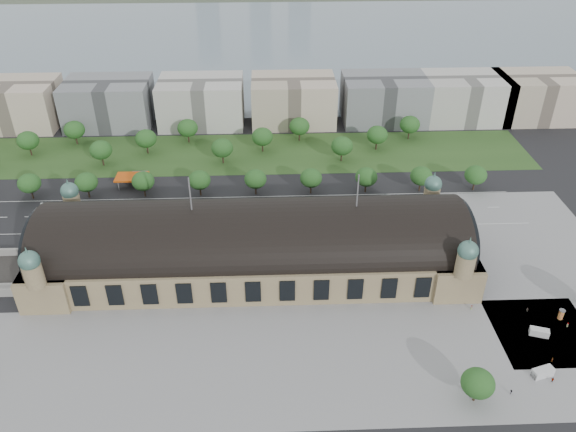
{
  "coord_description": "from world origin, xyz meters",
  "views": [
    {
      "loc": [
        5.87,
        -158.97,
        124.1
      ],
      "look_at": [
        12.49,
        12.75,
        14.0
      ],
      "focal_mm": 35.0,
      "sensor_mm": 36.0,
      "label": 1
    }
  ],
  "objects_px": {
    "traffic_car_4": "(274,221)",
    "advertising_column": "(561,314)",
    "parked_car_6": "(209,229)",
    "bus_mid": "(244,217)",
    "traffic_car_3": "(149,211)",
    "parked_car_1": "(139,231)",
    "traffic_car_1": "(68,205)",
    "parked_car_0": "(50,233)",
    "parked_car_4": "(139,232)",
    "bus_west": "(260,220)",
    "van_south": "(542,373)",
    "pedestrian_2": "(527,309)",
    "pedestrian_1": "(552,360)",
    "traffic_car_5": "(387,196)",
    "traffic_car_6": "(443,221)",
    "parked_car_5": "(125,237)",
    "traffic_car_2": "(105,218)",
    "van_east": "(538,332)",
    "pedestrian_5": "(568,325)",
    "pedestrian_0": "(471,307)",
    "pedestrian_4": "(511,392)",
    "parked_car_2": "(143,235)",
    "bus_east": "(309,215)",
    "petrol_station": "(136,177)",
    "pedestrian_3": "(553,380)",
    "parked_car_3": "(87,238)"
  },
  "relations": [
    {
      "from": "traffic_car_4",
      "to": "advertising_column",
      "type": "height_order",
      "value": "advertising_column"
    },
    {
      "from": "parked_car_0",
      "to": "pedestrian_4",
      "type": "relative_size",
      "value": 3.02
    },
    {
      "from": "pedestrian_3",
      "to": "parked_car_5",
      "type": "bearing_deg",
      "value": 1.44
    },
    {
      "from": "bus_west",
      "to": "van_east",
      "type": "bearing_deg",
      "value": -124.93
    },
    {
      "from": "traffic_car_3",
      "to": "bus_west",
      "type": "bearing_deg",
      "value": -103.42
    },
    {
      "from": "traffic_car_3",
      "to": "pedestrian_2",
      "type": "relative_size",
      "value": 3.07
    },
    {
      "from": "traffic_car_3",
      "to": "bus_east",
      "type": "relative_size",
      "value": 0.37
    },
    {
      "from": "parked_car_4",
      "to": "advertising_column",
      "type": "height_order",
      "value": "advertising_column"
    },
    {
      "from": "traffic_car_4",
      "to": "pedestrian_0",
      "type": "height_order",
      "value": "pedestrian_0"
    },
    {
      "from": "traffic_car_4",
      "to": "traffic_car_6",
      "type": "bearing_deg",
      "value": 82.43
    },
    {
      "from": "bus_west",
      "to": "bus_mid",
      "type": "xyz_separation_m",
      "value": [
        -6.48,
        2.39,
        -0.02
      ]
    },
    {
      "from": "traffic_car_1",
      "to": "parked_car_0",
      "type": "distance_m",
      "value": 20.36
    },
    {
      "from": "traffic_car_6",
      "to": "parked_car_4",
      "type": "height_order",
      "value": "same"
    },
    {
      "from": "traffic_car_3",
      "to": "traffic_car_4",
      "type": "bearing_deg",
      "value": -101.92
    },
    {
      "from": "pedestrian_0",
      "to": "pedestrian_2",
      "type": "relative_size",
      "value": 1.06
    },
    {
      "from": "traffic_car_2",
      "to": "traffic_car_5",
      "type": "relative_size",
      "value": 1.25
    },
    {
      "from": "pedestrian_4",
      "to": "pedestrian_5",
      "type": "distance_m",
      "value": 37.28
    },
    {
      "from": "bus_west",
      "to": "pedestrian_2",
      "type": "relative_size",
      "value": 7.09
    },
    {
      "from": "traffic_car_4",
      "to": "parked_car_5",
      "type": "bearing_deg",
      "value": -86.53
    },
    {
      "from": "bus_mid",
      "to": "advertising_column",
      "type": "distance_m",
      "value": 119.2
    },
    {
      "from": "traffic_car_5",
      "to": "bus_east",
      "type": "height_order",
      "value": "bus_east"
    },
    {
      "from": "traffic_car_3",
      "to": "parked_car_1",
      "type": "height_order",
      "value": "traffic_car_3"
    },
    {
      "from": "pedestrian_0",
      "to": "pedestrian_4",
      "type": "bearing_deg",
      "value": -79.39
    },
    {
      "from": "bus_mid",
      "to": "van_east",
      "type": "xyz_separation_m",
      "value": [
        91.96,
        -68.35,
        -0.39
      ]
    },
    {
      "from": "advertising_column",
      "to": "traffic_car_1",
      "type": "bearing_deg",
      "value": 157.02
    },
    {
      "from": "parked_car_4",
      "to": "bus_west",
      "type": "bearing_deg",
      "value": 68.54
    },
    {
      "from": "bus_mid",
      "to": "pedestrian_1",
      "type": "distance_m",
      "value": 121.15
    },
    {
      "from": "traffic_car_2",
      "to": "pedestrian_1",
      "type": "bearing_deg",
      "value": 67.79
    },
    {
      "from": "parked_car_5",
      "to": "pedestrian_3",
      "type": "height_order",
      "value": "pedestrian_3"
    },
    {
      "from": "petrol_station",
      "to": "parked_car_2",
      "type": "xyz_separation_m",
      "value": [
        10.47,
        -43.35,
        -2.23
      ]
    },
    {
      "from": "traffic_car_4",
      "to": "parked_car_5",
      "type": "distance_m",
      "value": 58.5
    },
    {
      "from": "parked_car_1",
      "to": "parked_car_2",
      "type": "height_order",
      "value": "parked_car_2"
    },
    {
      "from": "petrol_station",
      "to": "van_south",
      "type": "height_order",
      "value": "petrol_station"
    },
    {
      "from": "traffic_car_1",
      "to": "parked_car_6",
      "type": "relative_size",
      "value": 0.83
    },
    {
      "from": "pedestrian_2",
      "to": "parked_car_3",
      "type": "bearing_deg",
      "value": 30.31
    },
    {
      "from": "traffic_car_5",
      "to": "advertising_column",
      "type": "height_order",
      "value": "advertising_column"
    },
    {
      "from": "bus_west",
      "to": "traffic_car_5",
      "type": "bearing_deg",
      "value": -69.18
    },
    {
      "from": "traffic_car_6",
      "to": "bus_west",
      "type": "distance_m",
      "value": 73.28
    },
    {
      "from": "parked_car_5",
      "to": "van_south",
      "type": "height_order",
      "value": "van_south"
    },
    {
      "from": "van_south",
      "to": "pedestrian_2",
      "type": "relative_size",
      "value": 4.15
    },
    {
      "from": "parked_car_0",
      "to": "bus_east",
      "type": "xyz_separation_m",
      "value": [
        101.66,
        7.0,
        1.08
      ]
    },
    {
      "from": "parked_car_2",
      "to": "bus_east",
      "type": "xyz_separation_m",
      "value": [
        65.09,
        10.07,
        1.14
      ]
    },
    {
      "from": "traffic_car_4",
      "to": "pedestrian_1",
      "type": "relative_size",
      "value": 2.27
    },
    {
      "from": "parked_car_1",
      "to": "parked_car_4",
      "type": "distance_m",
      "value": 1.3
    },
    {
      "from": "parked_car_0",
      "to": "pedestrian_5",
      "type": "xyz_separation_m",
      "value": [
        178.33,
        -58.17,
        0.04
      ]
    },
    {
      "from": "traffic_car_2",
      "to": "traffic_car_6",
      "type": "height_order",
      "value": "traffic_car_2"
    },
    {
      "from": "traffic_car_3",
      "to": "pedestrian_0",
      "type": "distance_m",
      "value": 131.57
    },
    {
      "from": "traffic_car_1",
      "to": "van_south",
      "type": "bearing_deg",
      "value": -113.34
    },
    {
      "from": "van_south",
      "to": "pedestrian_3",
      "type": "relative_size",
      "value": 3.59
    },
    {
      "from": "parked_car_6",
      "to": "bus_mid",
      "type": "relative_size",
      "value": 0.45
    }
  ]
}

